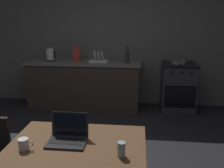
# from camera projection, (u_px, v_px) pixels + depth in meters

# --- Properties ---
(ground_plane) EXTENTS (12.00, 12.00, 0.00)m
(ground_plane) POSITION_uv_depth(u_px,v_px,m) (90.00, 168.00, 3.02)
(ground_plane) COLOR black
(back_wall) EXTENTS (6.40, 0.10, 2.69)m
(back_wall) POSITION_uv_depth(u_px,v_px,m) (127.00, 36.00, 4.95)
(back_wall) COLOR #5B5A55
(back_wall) RESTS_ON ground_plane
(kitchen_counter) EXTENTS (2.16, 0.64, 0.90)m
(kitchen_counter) POSITION_uv_depth(u_px,v_px,m) (84.00, 84.00, 4.93)
(kitchen_counter) COLOR #382D23
(kitchen_counter) RESTS_ON ground_plane
(stove_oven) EXTENTS (0.60, 0.62, 0.90)m
(stove_oven) POSITION_uv_depth(u_px,v_px,m) (178.00, 87.00, 4.75)
(stove_oven) COLOR #2D2D30
(stove_oven) RESTS_ON ground_plane
(dining_table) EXTENTS (1.12, 0.79, 0.74)m
(dining_table) POSITION_uv_depth(u_px,v_px,m) (78.00, 152.00, 2.12)
(dining_table) COLOR brown
(dining_table) RESTS_ON ground_plane
(laptop) EXTENTS (0.32, 0.25, 0.23)m
(laptop) POSITION_uv_depth(u_px,v_px,m) (68.00, 136.00, 2.13)
(laptop) COLOR #232326
(laptop) RESTS_ON dining_table
(electric_kettle) EXTENTS (0.17, 0.15, 0.24)m
(electric_kettle) POSITION_uv_depth(u_px,v_px,m) (50.00, 55.00, 4.85)
(electric_kettle) COLOR black
(electric_kettle) RESTS_ON kitchen_counter
(bottle) EXTENTS (0.08, 0.08, 0.30)m
(bottle) POSITION_uv_depth(u_px,v_px,m) (127.00, 55.00, 4.64)
(bottle) COLOR #2D2D33
(bottle) RESTS_ON kitchen_counter
(frying_pan) EXTENTS (0.26, 0.44, 0.05)m
(frying_pan) POSITION_uv_depth(u_px,v_px,m) (178.00, 62.00, 4.60)
(frying_pan) COLOR gray
(frying_pan) RESTS_ON stove_oven
(coffee_mug) EXTENTS (0.12, 0.08, 0.09)m
(coffee_mug) POSITION_uv_depth(u_px,v_px,m) (24.00, 144.00, 2.00)
(coffee_mug) COLOR silver
(coffee_mug) RESTS_ON dining_table
(drinking_glass) EXTENTS (0.06, 0.06, 0.12)m
(drinking_glass) POSITION_uv_depth(u_px,v_px,m) (121.00, 149.00, 1.90)
(drinking_glass) COLOR #99B7C6
(drinking_glass) RESTS_ON dining_table
(cereal_box) EXTENTS (0.13, 0.05, 0.28)m
(cereal_box) POSITION_uv_depth(u_px,v_px,m) (77.00, 54.00, 4.81)
(cereal_box) COLOR #B2382D
(cereal_box) RESTS_ON kitchen_counter
(dish_rack) EXTENTS (0.34, 0.26, 0.21)m
(dish_rack) POSITION_uv_depth(u_px,v_px,m) (99.00, 59.00, 4.77)
(dish_rack) COLOR silver
(dish_rack) RESTS_ON kitchen_counter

